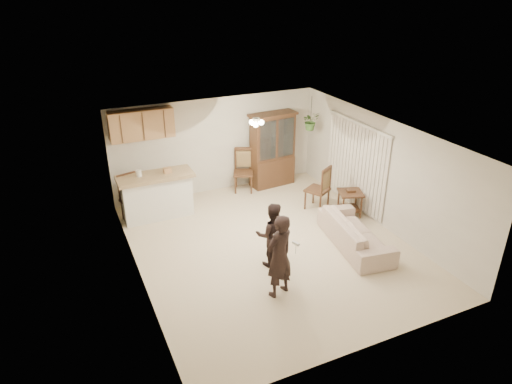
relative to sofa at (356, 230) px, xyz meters
name	(u,v)px	position (x,y,z in m)	size (l,w,h in m)	color
floor	(271,247)	(-1.65, 0.69, -0.37)	(6.50, 6.50, 0.00)	#C8B597
ceiling	(273,135)	(-1.65, 0.69, 2.13)	(5.50, 6.50, 0.02)	white
wall_back	(217,145)	(-1.65, 3.94, 0.88)	(5.50, 0.02, 2.50)	beige
wall_front	(372,283)	(-1.65, -2.56, 0.88)	(5.50, 0.02, 2.50)	beige
wall_left	(135,221)	(-4.40, 0.69, 0.88)	(0.02, 6.50, 2.50)	beige
wall_right	(381,172)	(1.10, 0.69, 0.88)	(0.02, 6.50, 2.50)	beige
breakfast_bar	(157,198)	(-3.50, 3.04, 0.13)	(1.60, 0.55, 1.00)	silver
bar_top	(155,176)	(-3.50, 3.04, 0.68)	(1.75, 0.70, 0.08)	tan
upper_cabinets	(142,124)	(-3.55, 3.76, 1.73)	(1.50, 0.34, 0.70)	#9B7643
vertical_blinds	(355,165)	(1.06, 1.59, 0.73)	(0.06, 2.30, 2.10)	beige
ceiling_fixture	(256,122)	(-1.45, 1.89, 2.03)	(0.36, 0.36, 0.20)	#FFEEBF
hanging_plant	(311,121)	(0.65, 3.09, 1.48)	(0.43, 0.37, 0.48)	#2E4F1F
plant_cord	(311,109)	(0.65, 3.09, 1.81)	(0.01, 0.01, 0.65)	black
sofa	(356,230)	(0.00, 0.00, 0.00)	(1.87, 0.73, 0.73)	beige
adult	(279,251)	(-2.23, -0.79, 0.53)	(0.66, 0.43, 1.80)	black
child	(272,235)	(-1.93, 0.10, 0.31)	(0.66, 0.51, 1.35)	black
china_hutch	(272,150)	(-0.19, 3.61, 0.63)	(1.32, 0.60, 2.02)	#331C12
side_table	(350,203)	(0.72, 1.22, -0.05)	(0.70, 0.70, 0.67)	#331C12
chair_bar	(134,208)	(-4.05, 3.11, -0.05)	(0.62, 0.62, 1.12)	#331C12
chair_hutch_left	(244,179)	(-1.06, 3.55, -0.04)	(0.68, 0.68, 1.15)	#331C12
chair_hutch_right	(317,197)	(0.17, 1.83, -0.04)	(0.69, 0.69, 1.14)	#331C12
controller_adult	(296,243)	(-2.11, -1.14, 0.86)	(0.04, 0.14, 0.04)	silver
controller_child	(274,236)	(-2.03, -0.19, 0.46)	(0.04, 0.12, 0.04)	silver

